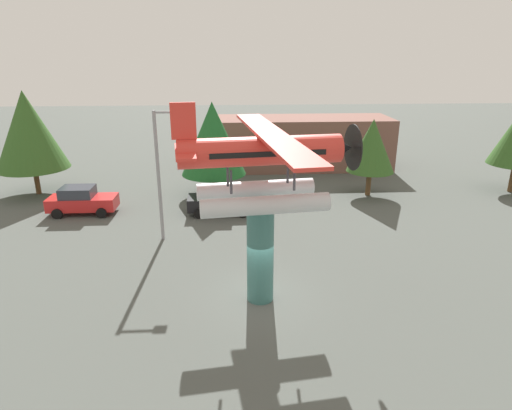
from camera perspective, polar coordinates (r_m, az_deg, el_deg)
ground_plane at (r=18.96m, az=0.54°, el=-11.98°), size 140.00×140.00×0.00m
display_pedestal at (r=17.97m, az=0.56°, el=-6.31°), size 1.10×1.10×4.16m
floatplane_monument at (r=16.71m, az=1.04°, el=5.40°), size 7.06×10.46×4.00m
car_near_red at (r=30.07m, az=-21.65°, el=0.58°), size 4.20×2.02×1.76m
car_mid_black at (r=28.09m, az=-4.67°, el=0.65°), size 4.20×2.02×1.76m
streetlight_primary at (r=23.67m, az=-12.08°, el=4.93°), size 1.84×0.28×7.03m
storefront_building at (r=39.42m, az=5.92°, el=8.04°), size 15.37×5.05×4.38m
tree_west at (r=34.86m, az=-27.40°, el=8.58°), size 4.90×4.90×7.35m
tree_east at (r=30.93m, az=-5.60°, el=8.55°), size 4.52×4.52×6.63m
tree_center_back at (r=31.96m, az=14.76°, el=7.43°), size 3.32×3.32×5.46m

